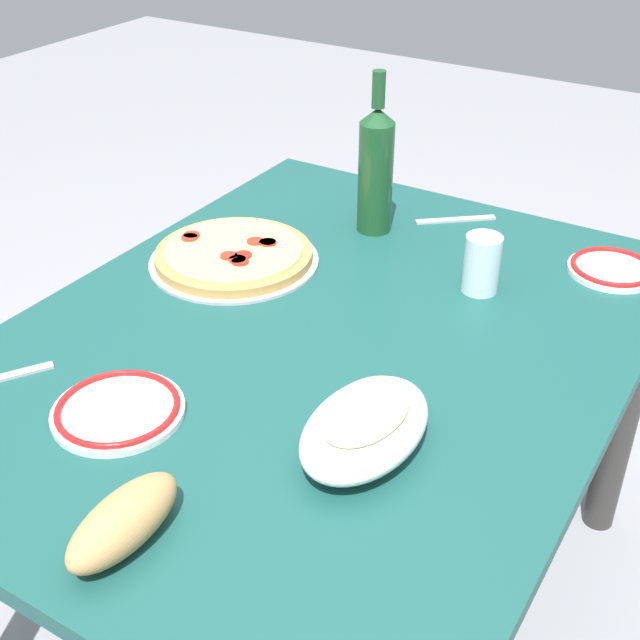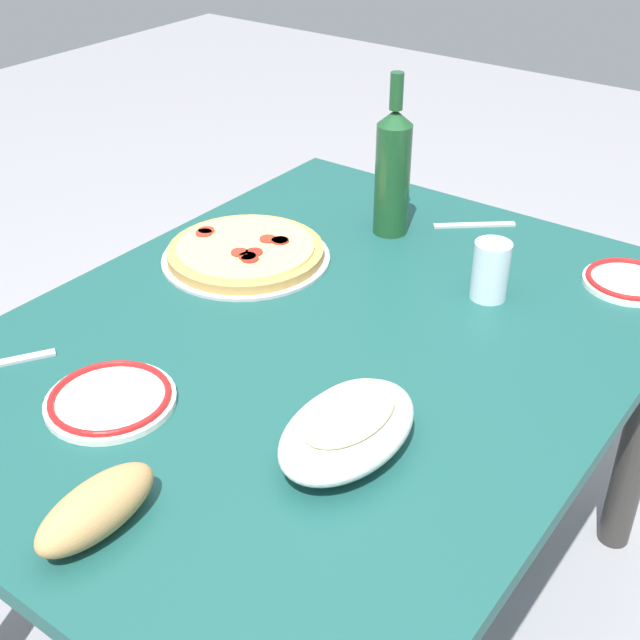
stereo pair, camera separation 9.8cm
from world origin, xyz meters
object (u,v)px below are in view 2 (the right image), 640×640
dining_table (320,388)px  bread_loaf (97,508)px  baked_pasta_dish (348,426)px  side_plate_far (628,281)px  side_plate_near (110,399)px  pepperoni_pizza (246,252)px  water_glass (491,271)px  wine_bottle (393,170)px

dining_table → bread_loaf: (-0.51, -0.04, 0.14)m
baked_pasta_dish → side_plate_far: 0.69m
side_plate_near → pepperoni_pizza: bearing=16.1°
pepperoni_pizza → side_plate_near: 0.48m
baked_pasta_dish → water_glass: size_ratio=2.24×
side_plate_far → bread_loaf: 1.02m
baked_pasta_dish → wine_bottle: wine_bottle is taller
wine_bottle → side_plate_far: (0.07, -0.47, -0.12)m
water_glass → side_plate_far: size_ratio=0.66×
baked_pasta_dish → bread_loaf: baked_pasta_dish is taller
side_plate_far → wine_bottle: bearing=98.6°
dining_table → wine_bottle: (0.40, 0.11, 0.24)m
pepperoni_pizza → side_plate_far: bearing=-61.8°
pepperoni_pizza → baked_pasta_dish: baked_pasta_dish is taller
pepperoni_pizza → baked_pasta_dish: bearing=-125.7°
dining_table → pepperoni_pizza: (0.13, 0.27, 0.12)m
baked_pasta_dish → side_plate_near: baked_pasta_dish is taller
pepperoni_pizza → side_plate_near: pepperoni_pizza is taller
pepperoni_pizza → wine_bottle: (0.27, -0.16, 0.12)m
wine_bottle → side_plate_far: bearing=-81.4°
pepperoni_pizza → bread_loaf: bread_loaf is taller
dining_table → water_glass: (0.28, -0.17, 0.16)m
side_plate_near → side_plate_far: (0.80, -0.49, 0.00)m
water_glass → side_plate_far: (0.19, -0.19, -0.04)m
wine_bottle → water_glass: size_ratio=3.03×
water_glass → bread_loaf: size_ratio=0.61×
baked_pasta_dish → pepperoni_pizza: bearing=54.3°
side_plate_near → side_plate_far: 0.94m
baked_pasta_dish → dining_table: bearing=43.8°
baked_pasta_dish → side_plate_near: size_ratio=1.24×
side_plate_far → bread_loaf: size_ratio=0.93×
baked_pasta_dish → bread_loaf: 0.34m
side_plate_far → baked_pasta_dish: bearing=167.1°
wine_bottle → water_glass: 0.32m
baked_pasta_dish → wine_bottle: bearing=27.4°
dining_table → wine_bottle: wine_bottle is taller
side_plate_far → pepperoni_pizza: bearing=118.2°
bread_loaf → dining_table: bearing=4.2°
baked_pasta_dish → side_plate_near: 0.36m
side_plate_near → bread_loaf: 0.25m
wine_bottle → bread_loaf: (-0.90, -0.15, -0.10)m
wine_bottle → side_plate_far: size_ratio=2.00×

